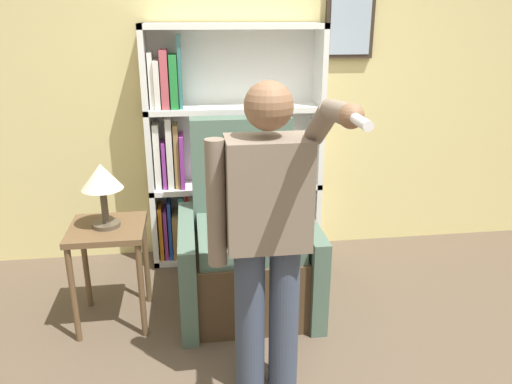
% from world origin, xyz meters
% --- Properties ---
extents(wall_back, '(8.00, 0.11, 2.80)m').
position_xyz_m(wall_back, '(0.00, 2.03, 1.40)').
color(wall_back, '#DBCC84').
rests_on(wall_back, ground_plane).
extents(bookcase, '(1.31, 0.28, 1.79)m').
position_xyz_m(bookcase, '(-0.31, 1.87, 0.88)').
color(bookcase, white).
rests_on(bookcase, ground_plane).
extents(armchair, '(0.87, 0.83, 1.21)m').
position_xyz_m(armchair, '(-0.17, 1.17, 0.38)').
color(armchair, '#4C3823').
rests_on(armchair, ground_plane).
extents(person_standing, '(0.53, 0.78, 1.58)m').
position_xyz_m(person_standing, '(-0.17, 0.32, 0.90)').
color(person_standing, '#384256').
rests_on(person_standing, ground_plane).
extents(side_table, '(0.44, 0.44, 0.65)m').
position_xyz_m(side_table, '(-1.03, 1.05, 0.53)').
color(side_table, brown).
rests_on(side_table, ground_plane).
extents(table_lamp, '(0.24, 0.24, 0.39)m').
position_xyz_m(table_lamp, '(-1.03, 1.05, 0.94)').
color(table_lamp, '#4C4233').
rests_on(table_lamp, side_table).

